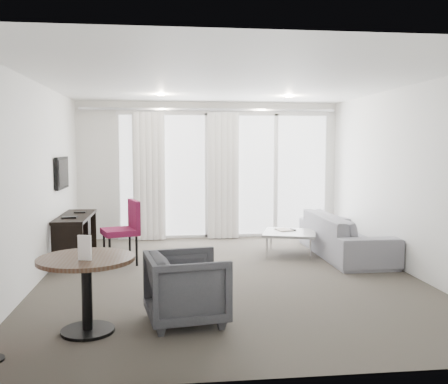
{
  "coord_description": "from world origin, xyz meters",
  "views": [
    {
      "loc": [
        -0.85,
        -6.58,
        1.77
      ],
      "look_at": [
        0.0,
        0.6,
        1.1
      ],
      "focal_mm": 40.0,
      "sensor_mm": 36.0,
      "label": 1
    }
  ],
  "objects": [
    {
      "name": "floor",
      "position": [
        0.0,
        0.0,
        0.0
      ],
      "size": [
        5.0,
        6.0,
        0.0
      ],
      "primitive_type": "cube",
      "color": "#433D35",
      "rests_on": "ground"
    },
    {
      "name": "ceiling",
      "position": [
        0.0,
        0.0,
        2.6
      ],
      "size": [
        5.0,
        6.0,
        0.0
      ],
      "primitive_type": "cube",
      "color": "white",
      "rests_on": "ground"
    },
    {
      "name": "wall_left",
      "position": [
        -2.5,
        0.0,
        1.3
      ],
      "size": [
        0.0,
        6.0,
        2.6
      ],
      "primitive_type": "cube",
      "color": "silver",
      "rests_on": "ground"
    },
    {
      "name": "wall_right",
      "position": [
        2.5,
        0.0,
        1.3
      ],
      "size": [
        0.0,
        6.0,
        2.6
      ],
      "primitive_type": "cube",
      "color": "silver",
      "rests_on": "ground"
    },
    {
      "name": "wall_front",
      "position": [
        0.0,
        -3.0,
        1.3
      ],
      "size": [
        5.0,
        0.0,
        2.6
      ],
      "primitive_type": "cube",
      "color": "silver",
      "rests_on": "ground"
    },
    {
      "name": "window_panel",
      "position": [
        0.3,
        2.98,
        1.2
      ],
      "size": [
        4.0,
        0.02,
        2.38
      ],
      "primitive_type": null,
      "color": "white",
      "rests_on": "ground"
    },
    {
      "name": "window_frame",
      "position": [
        0.3,
        2.97,
        1.2
      ],
      "size": [
        4.1,
        0.06,
        2.44
      ],
      "primitive_type": null,
      "color": "white",
      "rests_on": "ground"
    },
    {
      "name": "curtain_left",
      "position": [
        -1.15,
        2.82,
        1.2
      ],
      "size": [
        0.6,
        0.2,
        2.38
      ],
      "primitive_type": null,
      "color": "white",
      "rests_on": "ground"
    },
    {
      "name": "curtain_right",
      "position": [
        0.25,
        2.82,
        1.2
      ],
      "size": [
        0.6,
        0.2,
        2.38
      ],
      "primitive_type": null,
      "color": "white",
      "rests_on": "ground"
    },
    {
      "name": "curtain_track",
      "position": [
        0.0,
        2.82,
        2.45
      ],
      "size": [
        4.8,
        0.04,
        0.04
      ],
      "primitive_type": null,
      "color": "#B2B2B7",
      "rests_on": "ceiling"
    },
    {
      "name": "downlight_a",
      "position": [
        -0.9,
        1.6,
        2.59
      ],
      "size": [
        0.12,
        0.12,
        0.02
      ],
      "primitive_type": "cylinder",
      "color": "#FFE0B2",
      "rests_on": "ceiling"
    },
    {
      "name": "downlight_b",
      "position": [
        1.2,
        1.6,
        2.59
      ],
      "size": [
        0.12,
        0.12,
        0.02
      ],
      "primitive_type": "cylinder",
      "color": "#FFE0B2",
      "rests_on": "ceiling"
    },
    {
      "name": "desk",
      "position": [
        -2.25,
        1.33,
        0.35
      ],
      "size": [
        0.46,
        1.47,
        0.69
      ],
      "primitive_type": null,
      "color": "black",
      "rests_on": "floor"
    },
    {
      "name": "tv",
      "position": [
        -2.46,
        1.45,
        1.35
      ],
      "size": [
        0.05,
        0.8,
        0.5
      ],
      "primitive_type": null,
      "color": "black",
      "rests_on": "wall_left"
    },
    {
      "name": "desk_chair",
      "position": [
        -1.53,
        0.89,
        0.48
      ],
      "size": [
        0.66,
        0.63,
        0.97
      ],
      "primitive_type": null,
      "rotation": [
        0.0,
        0.0,
        0.32
      ],
      "color": "maroon",
      "rests_on": "floor"
    },
    {
      "name": "round_table",
      "position": [
        -1.6,
        -1.85,
        0.36
      ],
      "size": [
        0.93,
        0.93,
        0.73
      ],
      "primitive_type": null,
      "rotation": [
        0.0,
        0.0,
        0.03
      ],
      "color": "#3A271B",
      "rests_on": "floor"
    },
    {
      "name": "menu_card",
      "position": [
        -1.59,
        -1.98,
        0.72
      ],
      "size": [
        0.13,
        0.06,
        0.23
      ],
      "primitive_type": null,
      "rotation": [
        0.0,
        0.0,
        -0.31
      ],
      "color": "white",
      "rests_on": "round_table"
    },
    {
      "name": "tub_armchair",
      "position": [
        -0.65,
        -1.69,
        0.35
      ],
      "size": [
        0.89,
        0.87,
        0.71
      ],
      "primitive_type": "imported",
      "rotation": [
        0.0,
        0.0,
        1.73
      ],
      "color": "#37373C",
      "rests_on": "floor"
    },
    {
      "name": "coffee_table",
      "position": [
        1.17,
        1.28,
        0.19
      ],
      "size": [
        1.04,
        1.04,
        0.37
      ],
      "primitive_type": null,
      "rotation": [
        0.0,
        0.0,
        -0.31
      ],
      "color": "gray",
      "rests_on": "floor"
    },
    {
      "name": "remote",
      "position": [
        1.26,
        1.43,
        0.36
      ],
      "size": [
        0.07,
        0.16,
        0.02
      ],
      "primitive_type": null,
      "rotation": [
        0.0,
        0.0,
        0.15
      ],
      "color": "black",
      "rests_on": "coffee_table"
    },
    {
      "name": "magazine",
      "position": [
        1.1,
        1.44,
        0.36
      ],
      "size": [
        0.28,
        0.33,
        0.02
      ],
      "primitive_type": null,
      "rotation": [
        0.0,
        0.0,
        0.19
      ],
      "color": "gray",
      "rests_on": "coffee_table"
    },
    {
      "name": "sofa",
      "position": [
        2.03,
        1.09,
        0.34
      ],
      "size": [
        0.9,
        2.3,
        0.67
      ],
      "primitive_type": "imported",
      "rotation": [
        0.0,
        0.0,
        1.57
      ],
      "color": "gray",
      "rests_on": "floor"
    },
    {
      "name": "terrace_slab",
      "position": [
        0.3,
        4.5,
        -0.06
      ],
      "size": [
        5.6,
        3.0,
        0.12
      ],
      "primitive_type": "cube",
      "color": "#4D4D50",
      "rests_on": "ground"
    },
    {
      "name": "rattan_chair_a",
      "position": [
        1.05,
        4.89,
        0.4
      ],
      "size": [
        0.56,
        0.56,
        0.8
      ],
      "primitive_type": null,
      "rotation": [
        0.0,
        0.0,
        -0.03
      ],
      "color": "brown",
      "rests_on": "terrace_slab"
    },
    {
      "name": "rattan_chair_b",
      "position": [
        2.14,
        5.0,
        0.36
      ],
      "size": [
        0.61,
        0.61,
        0.72
      ],
      "primitive_type": null,
      "rotation": [
        0.0,
        0.0,
        -0.27
      ],
      "color": "brown",
      "rests_on": "terrace_slab"
    },
    {
      "name": "rattan_table",
      "position": [
        1.4,
        4.69,
        0.26
      ],
      "size": [
        0.59,
        0.59,
        0.52
      ],
      "primitive_type": null,
      "rotation": [
        0.0,
        0.0,
        0.14
      ],
      "color": "brown",
      "rests_on": "terrace_slab"
    },
    {
      "name": "balustrade",
      "position": [
        0.3,
        5.95,
        0.5
      ],
      "size": [
        5.5,
        0.06,
        1.05
      ],
      "primitive_type": null,
      "color": "#B2B2B7",
      "rests_on": "terrace_slab"
    }
  ]
}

